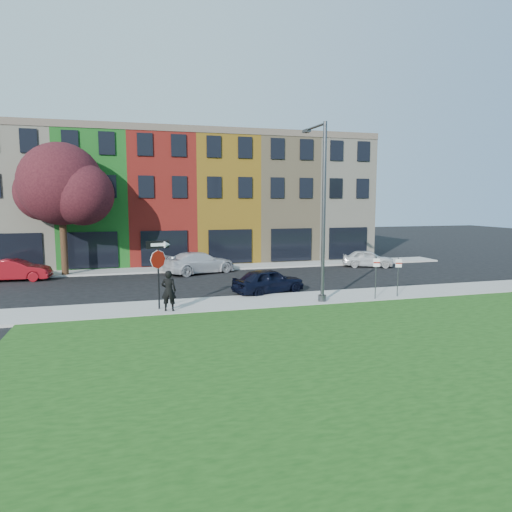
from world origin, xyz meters
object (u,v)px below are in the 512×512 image
object	(u,v)px
man	(169,291)
sedan_near	(268,281)
stop_sign	(158,261)
street_lamp	(322,212)

from	to	relation	value
man	sedan_near	bearing A→B (deg)	-138.58
man	stop_sign	bearing A→B (deg)	-37.00
sedan_near	street_lamp	distance (m)	5.04
man	street_lamp	bearing A→B (deg)	-165.66
stop_sign	man	distance (m)	1.44
stop_sign	man	xyz separation A→B (m)	(0.40, -0.47, -1.30)
man	sedan_near	distance (m)	6.37
street_lamp	stop_sign	bearing A→B (deg)	175.45
man	sedan_near	xyz separation A→B (m)	(5.58, 3.04, -0.34)
man	street_lamp	world-z (taller)	street_lamp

